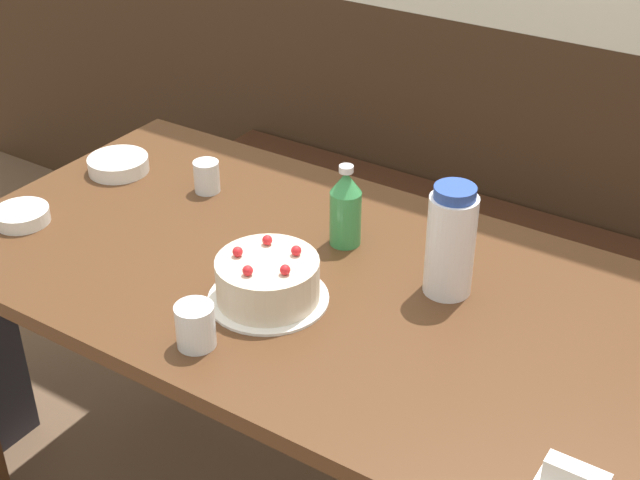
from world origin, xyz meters
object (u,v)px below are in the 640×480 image
(bowl_soup_white, at_px, (118,164))
(glass_tumbler_short, at_px, (207,177))
(water_pitcher, at_px, (451,242))
(soju_bottle, at_px, (347,208))
(bench_seat, at_px, (463,294))
(birthday_cake, at_px, (268,281))
(glass_water_tall, at_px, (195,326))
(bowl_rice_small, at_px, (22,216))

(bowl_soup_white, distance_m, glass_tumbler_short, 0.25)
(water_pitcher, xyz_separation_m, soju_bottle, (-0.26, 0.04, -0.03))
(bench_seat, bearing_deg, glass_tumbler_short, -120.22)
(birthday_cake, bearing_deg, bench_seat, 89.17)
(bench_seat, xyz_separation_m, glass_water_tall, (-0.04, -1.13, 0.58))
(birthday_cake, distance_m, soju_bottle, 0.26)
(bench_seat, distance_m, glass_water_tall, 1.27)
(bowl_soup_white, distance_m, bowl_rice_small, 0.29)
(birthday_cake, xyz_separation_m, water_pitcher, (0.27, 0.22, 0.07))
(bench_seat, bearing_deg, bowl_rice_small, -122.50)
(soju_bottle, bearing_deg, glass_water_tall, -95.64)
(bench_seat, bearing_deg, water_pitcher, -70.58)
(glass_water_tall, bearing_deg, bowl_soup_white, 144.77)
(birthday_cake, height_order, soju_bottle, soju_bottle)
(birthday_cake, xyz_separation_m, glass_tumbler_short, (-0.38, 0.28, -0.01))
(bench_seat, distance_m, water_pitcher, 1.01)
(bench_seat, height_order, water_pitcher, water_pitcher)
(birthday_cake, relative_size, soju_bottle, 1.29)
(glass_water_tall, bearing_deg, glass_tumbler_short, 127.30)
(water_pitcher, distance_m, bowl_soup_white, 0.90)
(glass_water_tall, bearing_deg, soju_bottle, 84.36)
(soju_bottle, bearing_deg, water_pitcher, -9.41)
(glass_water_tall, bearing_deg, bowl_rice_small, 168.20)
(bowl_soup_white, relative_size, glass_tumbler_short, 1.95)
(soju_bottle, xyz_separation_m, glass_tumbler_short, (-0.39, 0.02, -0.05))
(bowl_rice_small, height_order, glass_water_tall, glass_water_tall)
(water_pitcher, bearing_deg, bowl_soup_white, 178.51)
(birthday_cake, relative_size, bowl_rice_small, 1.94)
(bench_seat, xyz_separation_m, glass_tumbler_short, (-0.39, -0.67, 0.58))
(bench_seat, bearing_deg, birthday_cake, -90.83)
(bench_seat, xyz_separation_m, bowl_rice_small, (-0.64, -1.01, 0.56))
(soju_bottle, relative_size, glass_tumbler_short, 2.42)
(birthday_cake, height_order, water_pitcher, water_pitcher)
(birthday_cake, bearing_deg, soju_bottle, 86.24)
(bench_seat, bearing_deg, glass_water_tall, -92.04)
(birthday_cake, distance_m, bowl_rice_small, 0.63)
(bench_seat, height_order, birthday_cake, birthday_cake)
(birthday_cake, bearing_deg, water_pitcher, 38.38)
(soju_bottle, xyz_separation_m, bowl_soup_white, (-0.64, -0.02, -0.07))
(bowl_soup_white, xyz_separation_m, bowl_rice_small, (-0.01, -0.29, -0.00))
(birthday_cake, xyz_separation_m, soju_bottle, (0.02, 0.26, 0.04))
(bench_seat, distance_m, bowl_rice_small, 1.31)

